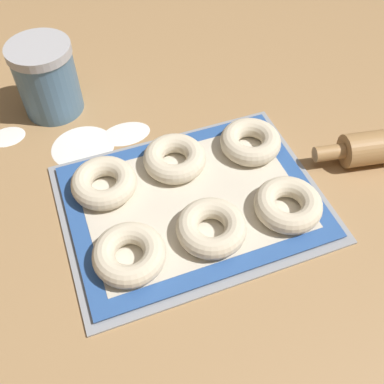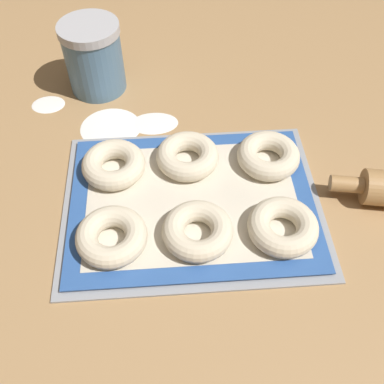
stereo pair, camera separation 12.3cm
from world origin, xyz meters
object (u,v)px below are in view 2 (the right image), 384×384
object	(u,v)px
bagel_front_center	(198,231)
bagel_back_right	(268,156)
baking_tray	(192,201)
flour_canister	(94,57)
bagel_back_left	(114,165)
bagel_front_right	(283,227)
bagel_back_center	(188,156)
bagel_front_left	(112,236)

from	to	relation	value
bagel_front_center	bagel_back_right	world-z (taller)	same
baking_tray	bagel_front_center	world-z (taller)	bagel_front_center
bagel_front_center	flour_canister	xyz separation A→B (m)	(-0.17, 0.38, 0.04)
bagel_back_left	bagel_back_right	bearing A→B (deg)	0.38
baking_tray	bagel_back_left	xyz separation A→B (m)	(-0.12, 0.07, 0.02)
baking_tray	bagel_back_right	distance (m)	0.15
baking_tray	bagel_front_right	bearing A→B (deg)	-30.14
bagel_back_center	flour_canister	size ratio (longest dim) A/B	0.77
bagel_back_center	flour_canister	distance (m)	0.28
bagel_front_center	bagel_front_right	world-z (taller)	same
bagel_front_left	bagel_front_center	bearing A→B (deg)	0.46
flour_canister	bagel_front_left	bearing A→B (deg)	-83.54
flour_canister	baking_tray	bearing A→B (deg)	-61.82
bagel_back_right	bagel_front_left	bearing A→B (deg)	-150.82
bagel_front_left	bagel_back_left	distance (m)	0.14
bagel_back_left	bagel_back_center	size ratio (longest dim) A/B	1.00
bagel_front_center	bagel_back_left	world-z (taller)	same
baking_tray	bagel_front_left	size ratio (longest dim) A/B	3.91
baking_tray	bagel_front_right	xyz separation A→B (m)	(0.13, -0.07, 0.02)
bagel_front_center	bagel_back_center	bearing A→B (deg)	91.90
bagel_back_center	bagel_front_left	bearing A→B (deg)	-128.48
bagel_front_center	bagel_back_right	distance (m)	0.19
baking_tray	bagel_back_right	bearing A→B (deg)	27.30
baking_tray	flour_canister	size ratio (longest dim) A/B	3.01
bagel_front_right	bagel_back_center	xyz separation A→B (m)	(-0.13, 0.15, 0.00)
bagel_front_left	bagel_back_center	distance (m)	0.19
bagel_front_left	bagel_front_center	distance (m)	0.12
bagel_front_center	flour_canister	distance (m)	0.41
bagel_back_center	flour_canister	bearing A→B (deg)	125.22
baking_tray	bagel_back_right	size ratio (longest dim) A/B	3.91
bagel_back_left	bagel_back_right	xyz separation A→B (m)	(0.25, 0.00, 0.00)
baking_tray	bagel_back_left	size ratio (longest dim) A/B	3.91
bagel_front_center	bagel_back_left	xyz separation A→B (m)	(-0.13, 0.14, 0.00)
bagel_back_left	bagel_front_left	bearing A→B (deg)	-89.10
bagel_front_center	baking_tray	bearing A→B (deg)	92.35
bagel_front_right	bagel_front_center	bearing A→B (deg)	179.12
baking_tray	bagel_front_left	xyz separation A→B (m)	(-0.12, -0.07, 0.02)
bagel_front_right	bagel_back_left	world-z (taller)	same
baking_tray	bagel_front_center	xyz separation A→B (m)	(0.00, -0.07, 0.02)
bagel_front_left	baking_tray	bearing A→B (deg)	31.16
bagel_front_left	bagel_front_right	world-z (taller)	same
bagel_back_left	bagel_back_right	size ratio (longest dim) A/B	1.00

